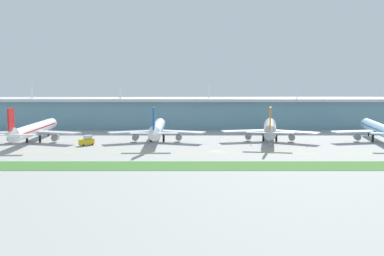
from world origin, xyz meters
TOP-DOWN VIEW (x-y plane):
  - ground_plane at (0.00, 0.00)m, footprint 600.00×600.00m
  - terminal_building at (-0.00, 98.24)m, footprint 288.00×34.00m
  - airliner_nearest at (-89.41, 29.57)m, footprint 48.78×70.09m
  - airliner_near_middle at (-28.11, 32.10)m, footprint 48.79×63.76m
  - airliner_far_middle at (28.98, 33.65)m, footprint 48.10×63.34m
  - airliner_farthest at (83.48, 31.38)m, footprint 48.24×65.46m
  - taxiway_stripe_west at (-71.00, -5.78)m, footprint 28.00×0.70m
  - taxiway_stripe_mid_west at (-37.00, -5.78)m, footprint 28.00×0.70m
  - taxiway_stripe_centre at (-3.00, -5.78)m, footprint 28.00×0.70m
  - taxiway_stripe_mid_east at (31.00, -5.78)m, footprint 28.00×0.70m
  - taxiway_stripe_east at (65.00, -5.78)m, footprint 28.00×0.70m
  - grass_verge at (0.00, -33.40)m, footprint 300.00×18.00m
  - fuel_truck at (-60.62, 18.40)m, footprint 6.97×6.89m
  - safety_cone_left_wingtip at (17.22, 16.63)m, footprint 0.56×0.56m
  - safety_cone_nose_front at (42.78, 13.09)m, footprint 0.56×0.56m
  - safety_cone_right_wingtip at (26.85, 14.61)m, footprint 0.56×0.56m

SIDE VIEW (x-z plane):
  - ground_plane at x=0.00m, z-range 0.00..0.00m
  - taxiway_stripe_west at x=-71.00m, z-range 0.00..0.04m
  - taxiway_stripe_mid_west at x=-37.00m, z-range 0.00..0.04m
  - taxiway_stripe_centre at x=-3.00m, z-range 0.00..0.04m
  - taxiway_stripe_mid_east at x=31.00m, z-range 0.00..0.04m
  - taxiway_stripe_east at x=65.00m, z-range 0.00..0.04m
  - grass_verge at x=0.00m, z-range 0.00..0.10m
  - safety_cone_left_wingtip at x=17.22m, z-range 0.00..0.70m
  - safety_cone_nose_front at x=42.78m, z-range 0.00..0.70m
  - safety_cone_right_wingtip at x=26.85m, z-range 0.00..0.70m
  - fuel_truck at x=-60.62m, z-range -0.21..4.74m
  - airliner_far_middle at x=28.98m, z-range -3.00..15.90m
  - airliner_near_middle at x=-28.11m, z-range -3.00..15.90m
  - airliner_farthest at x=83.48m, z-range -3.00..15.90m
  - airliner_nearest at x=-89.41m, z-range -2.99..15.91m
  - terminal_building at x=0.00m, z-range -4.30..23.97m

